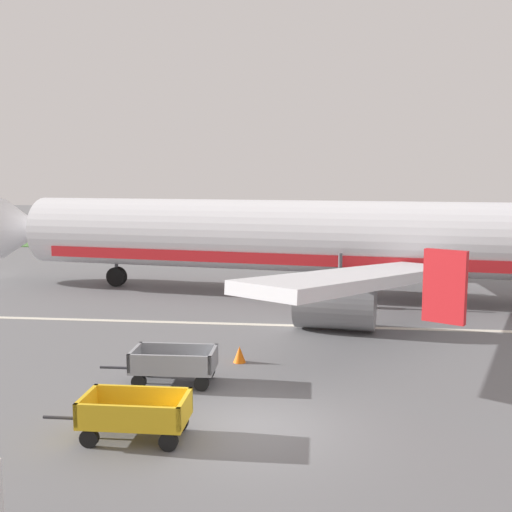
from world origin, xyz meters
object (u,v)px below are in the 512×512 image
Objects in this scene: airplane at (318,238)px; traffic_cone_near_plane at (240,354)px; baggage_cart_nearest at (135,414)px; baggage_cart_second_in_row at (174,364)px.

airplane reaches higher than traffic_cone_near_plane.
airplane is 18.50m from baggage_cart_nearest.
baggage_cart_nearest and baggage_cart_second_in_row have the same top height.
baggage_cart_second_in_row is at bearing 90.63° from baggage_cart_nearest.
traffic_cone_near_plane is (1.69, 2.29, -0.32)m from baggage_cart_second_in_row.
baggage_cart_second_in_row is at bearing -126.43° from traffic_cone_near_plane.
baggage_cart_second_in_row is at bearing -106.52° from airplane.
baggage_cart_second_in_row is 6.39× the size of traffic_cone_near_plane.
traffic_cone_near_plane is (1.65, 6.21, -0.32)m from baggage_cart_nearest.
airplane reaches higher than baggage_cart_second_in_row.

